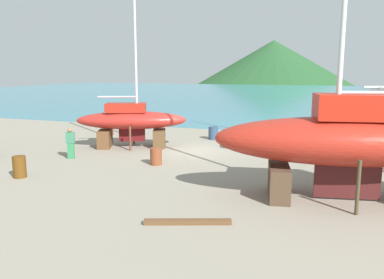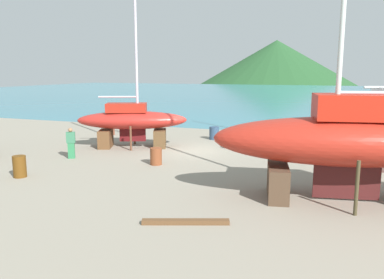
{
  "view_description": "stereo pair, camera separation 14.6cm",
  "coord_description": "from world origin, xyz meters",
  "px_view_note": "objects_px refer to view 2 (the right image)",
  "views": [
    {
      "loc": [
        7.51,
        -20.73,
        4.51
      ],
      "look_at": [
        1.14,
        -3.23,
        1.23
      ],
      "focal_mm": 36.67,
      "sensor_mm": 36.0,
      "label": 1
    },
    {
      "loc": [
        7.65,
        -20.68,
        4.51
      ],
      "look_at": [
        1.14,
        -3.23,
        1.23
      ],
      "focal_mm": 36.67,
      "sensor_mm": 36.0,
      "label": 2
    }
  ],
  "objects_px": {
    "barrel_rust_mid": "(20,166)",
    "barrel_ochre": "(232,142)",
    "barrel_tar_black": "(156,156)",
    "sailboat_large_starboard": "(132,121)",
    "sailboat_mid_port": "(350,140)",
    "worker": "(71,143)",
    "barrel_tipped_center": "(214,133)",
    "barrel_tipped_right": "(110,129)"
  },
  "relations": [
    {
      "from": "worker",
      "to": "barrel_rust_mid",
      "type": "distance_m",
      "value": 3.83
    },
    {
      "from": "worker",
      "to": "barrel_tipped_right",
      "type": "relative_size",
      "value": 2.03
    },
    {
      "from": "sailboat_mid_port",
      "to": "barrel_rust_mid",
      "type": "distance_m",
      "value": 13.3
    },
    {
      "from": "barrel_tipped_right",
      "to": "barrel_ochre",
      "type": "bearing_deg",
      "value": -9.42
    },
    {
      "from": "barrel_tar_black",
      "to": "barrel_ochre",
      "type": "height_order",
      "value": "barrel_tar_black"
    },
    {
      "from": "worker",
      "to": "barrel_tipped_right",
      "type": "height_order",
      "value": "worker"
    },
    {
      "from": "sailboat_large_starboard",
      "to": "barrel_tar_black",
      "type": "distance_m",
      "value": 4.92
    },
    {
      "from": "barrel_tar_black",
      "to": "barrel_ochre",
      "type": "xyz_separation_m",
      "value": [
        2.35,
        5.47,
        -0.08
      ]
    },
    {
      "from": "barrel_tipped_right",
      "to": "barrel_tar_black",
      "type": "relative_size",
      "value": 0.96
    },
    {
      "from": "barrel_ochre",
      "to": "barrel_tipped_right",
      "type": "bearing_deg",
      "value": 170.58
    },
    {
      "from": "barrel_ochre",
      "to": "barrel_rust_mid",
      "type": "bearing_deg",
      "value": -125.62
    },
    {
      "from": "worker",
      "to": "barrel_tipped_right",
      "type": "bearing_deg",
      "value": -14.3
    },
    {
      "from": "barrel_tipped_right",
      "to": "barrel_ochre",
      "type": "xyz_separation_m",
      "value": [
        9.3,
        -1.54,
        -0.06
      ]
    },
    {
      "from": "sailboat_mid_port",
      "to": "worker",
      "type": "height_order",
      "value": "sailboat_mid_port"
    },
    {
      "from": "worker",
      "to": "barrel_tar_black",
      "type": "height_order",
      "value": "worker"
    },
    {
      "from": "worker",
      "to": "barrel_ochre",
      "type": "height_order",
      "value": "worker"
    },
    {
      "from": "barrel_tar_black",
      "to": "barrel_ochre",
      "type": "bearing_deg",
      "value": 66.73
    },
    {
      "from": "worker",
      "to": "barrel_tar_black",
      "type": "relative_size",
      "value": 1.94
    },
    {
      "from": "worker",
      "to": "barrel_tipped_center",
      "type": "height_order",
      "value": "worker"
    },
    {
      "from": "barrel_tipped_center",
      "to": "worker",
      "type": "bearing_deg",
      "value": -123.18
    },
    {
      "from": "sailboat_mid_port",
      "to": "barrel_ochre",
      "type": "relative_size",
      "value": 18.68
    },
    {
      "from": "sailboat_mid_port",
      "to": "barrel_ochre",
      "type": "xyz_separation_m",
      "value": [
        -6.25,
        7.99,
        -1.84
      ]
    },
    {
      "from": "barrel_tar_black",
      "to": "barrel_tipped_center",
      "type": "xyz_separation_m",
      "value": [
        0.54,
        7.77,
        0.01
      ]
    },
    {
      "from": "sailboat_mid_port",
      "to": "barrel_ochre",
      "type": "height_order",
      "value": "sailboat_mid_port"
    },
    {
      "from": "sailboat_mid_port",
      "to": "worker",
      "type": "bearing_deg",
      "value": -20.68
    },
    {
      "from": "sailboat_mid_port",
      "to": "worker",
      "type": "distance_m",
      "value": 13.58
    },
    {
      "from": "sailboat_large_starboard",
      "to": "barrel_rust_mid",
      "type": "relative_size",
      "value": 11.34
    },
    {
      "from": "worker",
      "to": "barrel_tipped_center",
      "type": "relative_size",
      "value": 1.91
    },
    {
      "from": "worker",
      "to": "barrel_ochre",
      "type": "relative_size",
      "value": 1.86
    },
    {
      "from": "worker",
      "to": "barrel_tipped_center",
      "type": "bearing_deg",
      "value": -64.42
    },
    {
      "from": "barrel_tipped_right",
      "to": "sailboat_mid_port",
      "type": "bearing_deg",
      "value": -31.51
    },
    {
      "from": "worker",
      "to": "barrel_rust_mid",
      "type": "xyz_separation_m",
      "value": [
        0.23,
        -3.81,
        -0.36
      ]
    },
    {
      "from": "barrel_tipped_center",
      "to": "sailboat_mid_port",
      "type": "bearing_deg",
      "value": -51.92
    },
    {
      "from": "barrel_ochre",
      "to": "barrel_tar_black",
      "type": "bearing_deg",
      "value": -113.27
    },
    {
      "from": "worker",
      "to": "barrel_ochre",
      "type": "bearing_deg",
      "value": -82.15
    },
    {
      "from": "sailboat_large_starboard",
      "to": "worker",
      "type": "relative_size",
      "value": 6.57
    },
    {
      "from": "worker",
      "to": "barrel_ochre",
      "type": "xyz_separation_m",
      "value": [
        7.08,
        5.75,
        -0.5
      ]
    },
    {
      "from": "worker",
      "to": "barrel_tar_black",
      "type": "xyz_separation_m",
      "value": [
        4.73,
        0.29,
        -0.42
      ]
    },
    {
      "from": "sailboat_large_starboard",
      "to": "sailboat_mid_port",
      "type": "height_order",
      "value": "sailboat_mid_port"
    },
    {
      "from": "sailboat_large_starboard",
      "to": "barrel_tar_black",
      "type": "relative_size",
      "value": 12.76
    },
    {
      "from": "barrel_rust_mid",
      "to": "barrel_ochre",
      "type": "distance_m",
      "value": 11.76
    },
    {
      "from": "worker",
      "to": "barrel_rust_mid",
      "type": "bearing_deg",
      "value": 152.29
    }
  ]
}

